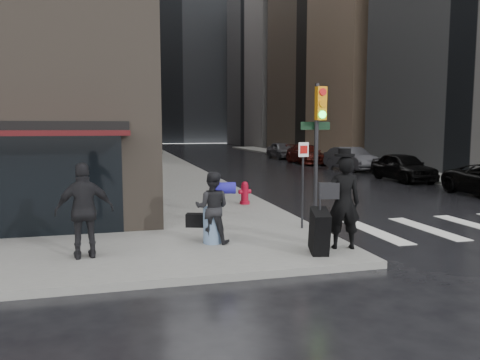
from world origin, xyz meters
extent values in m
plane|color=black|center=(0.00, 0.00, 0.00)|extent=(140.00, 140.00, 0.00)
cube|color=slate|center=(0.00, 27.00, 0.07)|extent=(4.00, 50.00, 0.15)
cube|color=slate|center=(13.50, 27.00, 0.07)|extent=(3.00, 50.00, 0.15)
cube|color=silver|center=(3.50, 1.00, 0.01)|extent=(0.50, 3.00, 0.01)
cube|color=silver|center=(5.10, 1.00, 0.01)|extent=(0.50, 3.00, 0.01)
cube|color=silver|center=(6.70, 1.00, 0.01)|extent=(0.50, 3.00, 0.01)
cube|color=maroon|center=(-13.00, 62.00, 13.00)|extent=(22.00, 20.00, 26.00)
cube|color=gray|center=(26.00, 58.00, 12.50)|extent=(22.00, 20.00, 25.00)
cube|color=gray|center=(6.00, 78.00, 16.00)|extent=(40.00, 12.00, 32.00)
imported|color=black|center=(1.60, -0.86, 1.16)|extent=(0.83, 0.63, 2.02)
cylinder|color=black|center=(1.60, -0.86, 2.19)|extent=(0.43, 0.43, 0.05)
cylinder|color=black|center=(1.60, -0.86, 2.25)|extent=(0.27, 0.27, 0.16)
cube|color=black|center=(1.26, -0.86, 1.43)|extent=(0.45, 0.23, 0.35)
cube|color=black|center=(0.90, -1.19, 0.62)|extent=(0.50, 0.84, 1.02)
cylinder|color=black|center=(0.90, -1.19, 1.16)|extent=(0.04, 0.04, 0.47)
imported|color=black|center=(-1.06, 0.31, 0.97)|extent=(0.96, 0.85, 1.64)
cube|color=black|center=(-1.36, 0.59, 0.64)|extent=(0.55, 0.41, 0.31)
cylinder|color=#201B98|center=(-0.76, 0.32, 1.41)|extent=(0.53, 0.34, 0.26)
imported|color=black|center=(-3.77, -0.24, 1.12)|extent=(1.19, 0.62, 1.94)
cylinder|color=black|center=(1.90, 1.30, 2.02)|extent=(0.11, 0.11, 3.74)
cube|color=orange|center=(1.91, 1.10, 3.38)|extent=(0.27, 0.19, 0.84)
cylinder|color=red|center=(1.92, 1.00, 3.66)|extent=(0.19, 0.06, 0.19)
cylinder|color=orange|center=(1.92, 1.00, 3.38)|extent=(0.19, 0.06, 0.19)
cylinder|color=#19E533|center=(1.92, 1.00, 3.10)|extent=(0.19, 0.06, 0.19)
cylinder|color=black|center=(1.53, 1.28, 1.27)|extent=(0.06, 0.06, 2.25)
cube|color=white|center=(1.53, 1.25, 2.21)|extent=(0.28, 0.04, 0.37)
cube|color=black|center=(1.90, 1.38, 2.82)|extent=(0.84, 0.09, 0.21)
cylinder|color=maroon|center=(1.09, 5.40, 0.20)|extent=(0.34, 0.34, 0.11)
cylinder|color=maroon|center=(1.09, 5.40, 0.47)|extent=(0.26, 0.26, 0.64)
sphere|color=maroon|center=(1.09, 5.40, 0.82)|extent=(0.24, 0.24, 0.24)
cylinder|color=maroon|center=(1.09, 5.40, 0.58)|extent=(0.44, 0.20, 0.15)
imported|color=black|center=(11.23, 11.32, 0.74)|extent=(1.86, 4.37, 1.47)
imported|color=#3E3E43|center=(11.50, 17.47, 0.75)|extent=(1.87, 4.65, 1.50)
imported|color=#45120D|center=(10.93, 23.62, 0.72)|extent=(2.19, 5.05, 1.45)
imported|color=#4F4F54|center=(11.15, 29.77, 0.75)|extent=(1.80, 4.40, 1.50)
camera|label=1|loc=(-3.08, -9.95, 2.78)|focal=35.00mm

